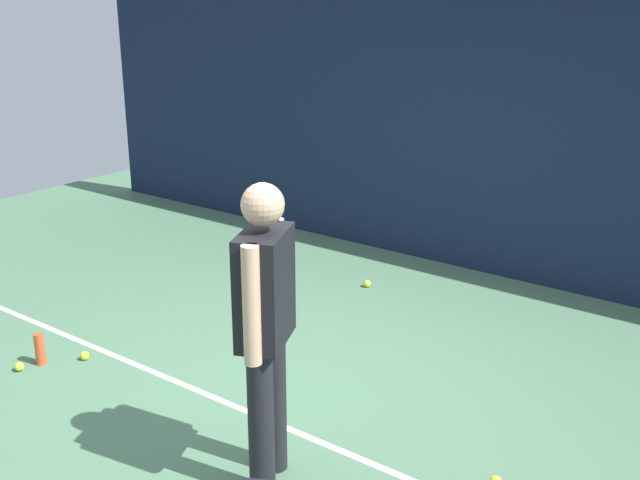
{
  "coord_description": "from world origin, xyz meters",
  "views": [
    {
      "loc": [
        2.93,
        -3.53,
        2.64
      ],
      "look_at": [
        0.0,
        0.4,
        1.0
      ],
      "focal_mm": 43.75,
      "sensor_mm": 36.0,
      "label": 1
    }
  ],
  "objects": [
    {
      "name": "tennis_player",
      "position": [
        0.5,
        -0.74,
        0.97
      ],
      "size": [
        0.36,
        0.49,
        1.7
      ],
      "rotation": [
        0.0,
        0.0,
        -1.16
      ],
      "color": "black",
      "rests_on": "ground"
    },
    {
      "name": "court_line",
      "position": [
        0.0,
        -0.28,
        0.0
      ],
      "size": [
        9.0,
        0.05,
        0.0
      ],
      "primitive_type": "cube",
      "color": "white",
      "rests_on": "ground"
    },
    {
      "name": "ground_plane",
      "position": [
        0.0,
        0.0,
        0.0
      ],
      "size": [
        12.0,
        12.0,
        0.0
      ],
      "primitive_type": "plane",
      "color": "#4C7556"
    },
    {
      "name": "back_fence",
      "position": [
        0.0,
        3.0,
        1.28
      ],
      "size": [
        10.0,
        0.1,
        2.56
      ],
      "primitive_type": "cube",
      "color": "#141E38",
      "rests_on": "ground"
    },
    {
      "name": "tennis_ball_near_player",
      "position": [
        -1.51,
        -0.45,
        0.03
      ],
      "size": [
        0.07,
        0.07,
        0.07
      ],
      "primitive_type": "sphere",
      "color": "#CCE033",
      "rests_on": "ground"
    },
    {
      "name": "tennis_ball_mid_court",
      "position": [
        -0.64,
        1.97,
        0.03
      ],
      "size": [
        0.07,
        0.07,
        0.07
      ],
      "primitive_type": "sphere",
      "color": "#CCE033",
      "rests_on": "ground"
    },
    {
      "name": "tennis_ball_by_fence",
      "position": [
        -1.75,
        -0.84,
        0.03
      ],
      "size": [
        0.07,
        0.07,
        0.07
      ],
      "primitive_type": "sphere",
      "color": "#CCE033",
      "rests_on": "ground"
    },
    {
      "name": "water_bottle",
      "position": [
        -1.71,
        -0.68,
        0.12
      ],
      "size": [
        0.07,
        0.07,
        0.24
      ],
      "primitive_type": "cylinder",
      "color": "#D84C26",
      "rests_on": "ground"
    }
  ]
}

